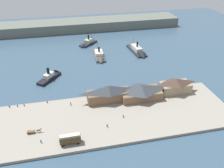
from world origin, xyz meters
The scene contains 21 objects.
ground_plane centered at (0.00, 0.00, 0.00)m, with size 320.00×320.00×0.00m, color #385166.
quay_promenade centered at (0.00, -22.00, 0.60)m, with size 110.00×36.00×1.20m, color gray.
seawall_edge centered at (0.00, -3.60, 0.50)m, with size 110.00×0.80×1.00m, color slate.
ferry_shed_west_terminal centered at (1.06, -9.49, 5.39)m, with size 20.95×7.44×8.25m.
ferry_shed_central_terminal centered at (17.14, -10.73, 4.82)m, with size 20.45×10.42×7.11m.
ferry_shed_customs_shed centered at (36.31, -9.19, 5.08)m, with size 15.50×8.28×7.64m.
street_tram centered at (-19.47, -35.35, 3.65)m, with size 8.07×2.80×4.18m.
horse_cart centered at (-33.45, -26.03, 2.13)m, with size 6.00×1.33×1.87m.
pedestrian_near_east_shed centered at (-3.69, -28.99, 1.97)m, with size 0.42×0.42×1.70m.
pedestrian_near_cart centered at (4.64, -24.40, 1.95)m, with size 0.41×0.41×1.65m.
pedestrian_at_waters_edge centered at (-30.58, -32.49, 1.97)m, with size 0.42×0.42×1.69m.
pedestrian_near_west_shed centered at (-17.34, -9.62, 2.00)m, with size 0.43×0.43×1.75m.
mooring_post_center_east centered at (-41.97, -5.24, 1.65)m, with size 0.44×0.44×0.90m, color black.
mooring_post_center_west centered at (-38.93, -5.44, 1.65)m, with size 0.44×0.44×0.90m, color black.
mooring_post_east centered at (-28.25, -5.05, 1.65)m, with size 0.44×0.44×0.90m, color black.
mooring_post_west centered at (-45.65, -4.88, 1.65)m, with size 0.44×0.44×0.90m, color black.
ferry_approaching_west centered at (1.00, 69.54, 1.32)m, with size 15.85×15.78×9.31m.
ferry_outer_harbor centered at (34.59, 45.66, 1.24)m, with size 8.87×25.77×10.32m.
ferry_moored_east centered at (-26.11, 22.08, 1.38)m, with size 14.74×17.02×8.65m.
ferry_mid_harbor centered at (6.30, 43.85, 1.19)m, with size 7.47×24.55×10.04m.
far_headland centered at (0.00, 110.00, 4.00)m, with size 180.00×24.00×8.00m, color #60665B.
Camera 1 is at (-19.49, -107.65, 68.67)m, focal length 39.40 mm.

